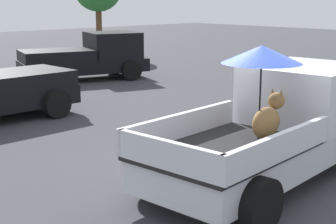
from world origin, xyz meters
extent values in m
plane|color=#38383D|center=(0.00, 0.00, 0.00)|extent=(80.00, 80.00, 0.00)
cylinder|color=black|center=(1.66, 1.13, 0.40)|extent=(0.82, 0.35, 0.80)
cylinder|color=black|center=(-1.83, 0.82, 0.40)|extent=(0.82, 0.35, 0.80)
cylinder|color=black|center=(-1.66, -1.13, 0.40)|extent=(0.82, 0.35, 0.80)
cube|color=silver|center=(0.00, 0.00, 0.57)|extent=(5.14, 2.23, 0.50)
cube|color=silver|center=(1.39, 0.12, 1.36)|extent=(2.25, 2.04, 1.08)
cube|color=#4C606B|center=(2.39, 0.21, 1.56)|extent=(0.21, 1.72, 0.64)
cube|color=black|center=(-1.15, -0.10, 0.85)|extent=(2.95, 2.08, 0.06)
cube|color=silver|center=(-1.23, 0.82, 1.08)|extent=(2.80, 0.35, 0.40)
cube|color=silver|center=(-1.06, -1.02, 1.08)|extent=(2.80, 0.35, 0.40)
cube|color=silver|center=(-2.49, -0.22, 1.08)|extent=(0.26, 1.84, 0.40)
ellipsoid|color=olive|center=(-0.27, -0.18, 1.14)|extent=(0.71, 0.38, 0.52)
sphere|color=olive|center=(0.03, -0.15, 1.46)|extent=(0.30, 0.30, 0.28)
cone|color=olive|center=(0.02, -0.08, 1.60)|extent=(0.10, 0.10, 0.12)
cone|color=olive|center=(0.04, -0.23, 1.60)|extent=(0.10, 0.10, 0.12)
cylinder|color=black|center=(-0.42, -0.15, 1.52)|extent=(0.03, 0.03, 1.28)
cone|color=#1E33B7|center=(-0.42, -0.15, 2.26)|extent=(1.38, 1.38, 0.28)
cylinder|color=black|center=(-0.07, 6.65, 0.38)|extent=(0.77, 0.28, 0.76)
cylinder|color=black|center=(-0.12, 8.55, 0.38)|extent=(0.77, 0.28, 0.76)
cube|color=black|center=(-0.69, 7.58, 1.00)|extent=(2.75, 1.87, 0.40)
cylinder|color=black|center=(5.89, 11.96, 0.38)|extent=(0.80, 0.47, 0.76)
cylinder|color=black|center=(5.33, 10.14, 0.38)|extent=(0.80, 0.47, 0.76)
cylinder|color=black|center=(2.83, 12.90, 0.38)|extent=(0.80, 0.47, 0.76)
cylinder|color=black|center=(2.27, 11.09, 0.38)|extent=(0.80, 0.47, 0.76)
cube|color=black|center=(4.08, 11.52, 0.55)|extent=(5.12, 3.14, 0.50)
cube|color=black|center=(5.22, 11.17, 1.30)|extent=(2.35, 2.28, 1.00)
cube|color=black|center=(3.12, 11.82, 1.00)|extent=(3.11, 2.52, 0.40)
cylinder|color=brown|center=(9.43, 17.93, 1.38)|extent=(0.32, 0.32, 2.76)
camera|label=1|loc=(-6.90, -4.91, 3.13)|focal=54.25mm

